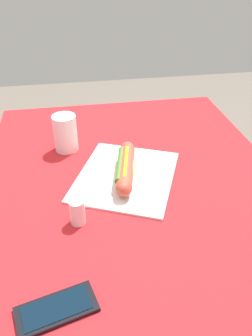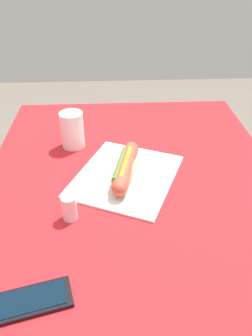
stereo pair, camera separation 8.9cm
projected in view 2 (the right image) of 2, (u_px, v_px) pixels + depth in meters
The scene contains 6 objects.
dining_table at pixel (134, 231), 0.97m from camera, with size 1.15×0.83×0.78m.
paper_wrapper at pixel (126, 176), 0.94m from camera, with size 0.30×0.26×0.01m, color silver.
hot_dog at pixel (126, 167), 0.92m from camera, with size 0.23×0.09×0.05m.
cell_phone at pixel (32, 300), 0.61m from camera, with size 0.10×0.16×0.01m.
drinking_cup at pixel (72, 130), 1.05m from camera, with size 0.07×0.07×0.12m, color white.
salt_shaker at pixel (69, 208), 0.78m from camera, with size 0.04×0.04×0.06m, color silver.
Camera 2 is at (-0.69, 0.06, 1.33)m, focal length 35.89 mm.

